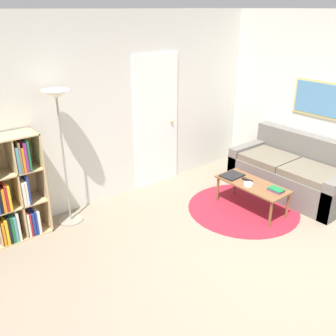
{
  "coord_description": "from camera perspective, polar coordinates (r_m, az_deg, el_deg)",
  "views": [
    {
      "loc": [
        -2.74,
        -1.69,
        2.61
      ],
      "look_at": [
        -0.17,
        1.5,
        0.85
      ],
      "focal_mm": 40.0,
      "sensor_mm": 36.0,
      "label": 1
    }
  ],
  "objects": [
    {
      "name": "rug",
      "position": [
        5.41,
        11.37,
        -6.04
      ],
      "size": [
        1.55,
        1.55,
        0.01
      ],
      "color": "maroon",
      "rests_on": "ground_plane"
    },
    {
      "name": "wall_back",
      "position": [
        5.4,
        -6.83,
        8.92
      ],
      "size": [
        7.74,
        0.11,
        2.6
      ],
      "color": "silver",
      "rests_on": "ground_plane"
    },
    {
      "name": "couch",
      "position": [
        5.98,
        18.55,
        -0.86
      ],
      "size": [
        0.86,
        1.77,
        0.85
      ],
      "color": "#66605B",
      "rests_on": "ground_plane"
    },
    {
      "name": "wall_right",
      "position": [
        6.11,
        20.23,
        9.48
      ],
      "size": [
        0.08,
        5.73,
        2.6
      ],
      "color": "silver",
      "rests_on": "ground_plane"
    },
    {
      "name": "coffee_table",
      "position": [
        5.27,
        12.7,
        -2.72
      ],
      "size": [
        0.45,
        1.01,
        0.4
      ],
      "color": "brown",
      "rests_on": "ground_plane"
    },
    {
      "name": "floor_lamp",
      "position": [
        4.65,
        -16.33,
        7.64
      ],
      "size": [
        0.32,
        0.32,
        1.74
      ],
      "color": "gray",
      "rests_on": "ground_plane"
    },
    {
      "name": "bookshelf",
      "position": [
        4.76,
        -24.16,
        -3.72
      ],
      "size": [
        0.93,
        0.34,
        1.3
      ],
      "color": "tan",
      "rests_on": "ground_plane"
    },
    {
      "name": "laptop",
      "position": [
        5.41,
        9.75,
        -1.12
      ],
      "size": [
        0.32,
        0.26,
        0.02
      ],
      "color": "black",
      "rests_on": "coffee_table"
    },
    {
      "name": "ground_plane",
      "position": [
        4.15,
        15.71,
        -16.82
      ],
      "size": [
        14.0,
        14.0,
        0.0
      ],
      "primitive_type": "plane",
      "color": "gray"
    },
    {
      "name": "bowl",
      "position": [
        5.16,
        12.13,
        -2.45
      ],
      "size": [
        0.13,
        0.13,
        0.04
      ],
      "color": "silver",
      "rests_on": "coffee_table"
    },
    {
      "name": "book_stack_on_table",
      "position": [
        5.11,
        16.13,
        -3.2
      ],
      "size": [
        0.13,
        0.2,
        0.04
      ],
      "color": "#7F287A",
      "rests_on": "coffee_table"
    },
    {
      "name": "remote",
      "position": [
        5.31,
        11.97,
        -1.78
      ],
      "size": [
        0.05,
        0.16,
        0.02
      ],
      "color": "black",
      "rests_on": "coffee_table"
    }
  ]
}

